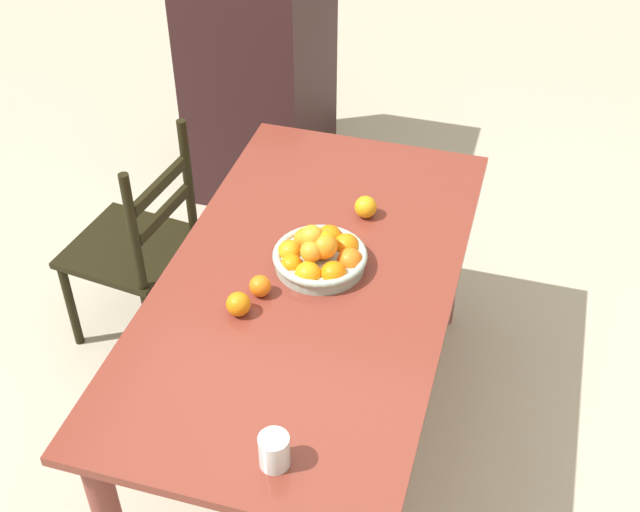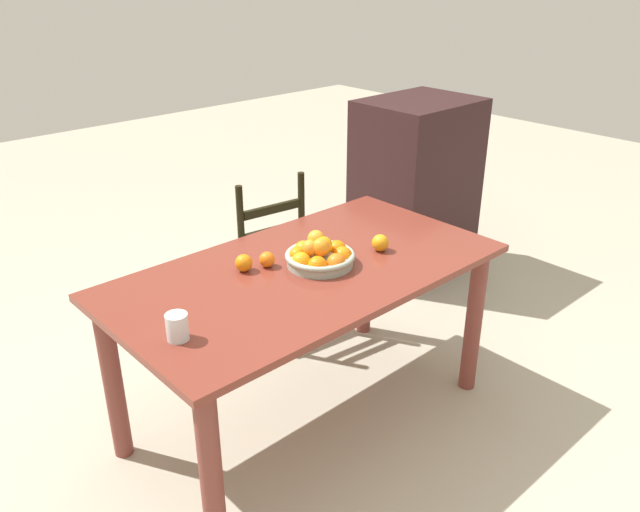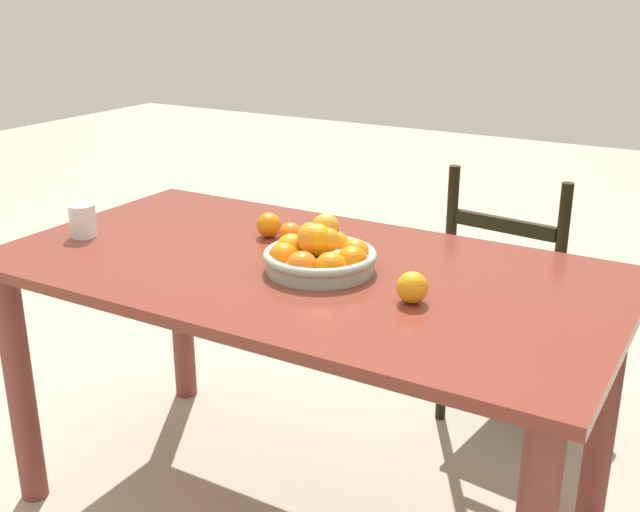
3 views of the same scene
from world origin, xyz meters
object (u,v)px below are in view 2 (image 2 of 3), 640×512
object	(u,v)px
orange_loose_0	(244,263)
drinking_glass	(177,327)
orange_loose_1	(267,259)
cabinet	(415,188)
dining_table	(306,295)
chair_near_window	(260,258)
fruit_bowl	(320,255)
orange_loose_2	(380,243)

from	to	relation	value
orange_loose_0	drinking_glass	world-z (taller)	drinking_glass
orange_loose_0	orange_loose_1	size ratio (longest dim) A/B	1.09
orange_loose_0	cabinet	bearing A→B (deg)	17.53
dining_table	orange_loose_1	world-z (taller)	orange_loose_1
dining_table	chair_near_window	world-z (taller)	chair_near_window
orange_loose_1	drinking_glass	size ratio (longest dim) A/B	0.69
fruit_bowl	orange_loose_1	xyz separation A→B (m)	(-0.18, 0.14, -0.01)
fruit_bowl	drinking_glass	size ratio (longest dim) A/B	3.09
cabinet	orange_loose_2	bearing A→B (deg)	-146.42
cabinet	orange_loose_0	bearing A→B (deg)	-162.23
orange_loose_0	fruit_bowl	bearing A→B (deg)	-32.07
orange_loose_2	drinking_glass	world-z (taller)	drinking_glass
chair_near_window	fruit_bowl	world-z (taller)	chair_near_window
orange_loose_0	orange_loose_2	world-z (taller)	orange_loose_2
chair_near_window	orange_loose_2	size ratio (longest dim) A/B	12.36
fruit_bowl	drinking_glass	distance (m)	0.75
cabinet	orange_loose_1	xyz separation A→B (m)	(-1.69, -0.60, 0.23)
dining_table	orange_loose_1	bearing A→B (deg)	133.55
chair_near_window	drinking_glass	xyz separation A→B (m)	(-1.04, -0.92, 0.39)
orange_loose_1	drinking_glass	xyz separation A→B (m)	(-0.57, -0.23, 0.01)
chair_near_window	orange_loose_1	xyz separation A→B (m)	(-0.47, -0.68, 0.38)
fruit_bowl	orange_loose_2	size ratio (longest dim) A/B	3.94
cabinet	fruit_bowl	xyz separation A→B (m)	(-1.51, -0.73, 0.25)
orange_loose_2	drinking_glass	size ratio (longest dim) A/B	0.78
cabinet	orange_loose_0	distance (m)	1.89
fruit_bowl	orange_loose_2	distance (m)	0.30
fruit_bowl	dining_table	bearing A→B (deg)	163.74
orange_loose_0	orange_loose_1	world-z (taller)	orange_loose_0
fruit_bowl	orange_loose_1	world-z (taller)	fruit_bowl
dining_table	chair_near_window	xyz separation A→B (m)	(0.36, 0.80, -0.22)
cabinet	drinking_glass	size ratio (longest dim) A/B	12.04
drinking_glass	orange_loose_2	bearing A→B (deg)	1.45
cabinet	orange_loose_1	distance (m)	1.81
chair_near_window	drinking_glass	size ratio (longest dim) A/B	9.70
dining_table	cabinet	xyz separation A→B (m)	(1.58, 0.71, -0.07)
orange_loose_2	dining_table	bearing A→B (deg)	165.59
fruit_bowl	cabinet	bearing A→B (deg)	25.83
cabinet	chair_near_window	bearing A→B (deg)	176.30
fruit_bowl	drinking_glass	world-z (taller)	fruit_bowl
dining_table	fruit_bowl	size ratio (longest dim) A/B	5.61
orange_loose_0	chair_near_window	bearing A→B (deg)	48.89
chair_near_window	orange_loose_1	size ratio (longest dim) A/B	13.96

